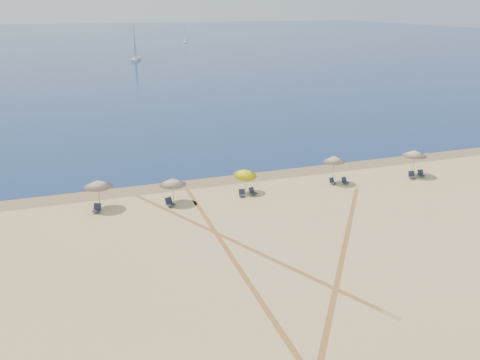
% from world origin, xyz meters
% --- Properties ---
extents(ground, '(160.00, 160.00, 0.00)m').
position_xyz_m(ground, '(0.00, 0.00, 0.00)').
color(ground, tan).
rests_on(ground, ground).
extents(ocean, '(500.00, 500.00, 0.00)m').
position_xyz_m(ocean, '(0.00, 225.00, 0.01)').
color(ocean, '#0C2151').
rests_on(ocean, ground).
extents(wet_sand, '(500.00, 500.00, 0.00)m').
position_xyz_m(wet_sand, '(0.00, 24.00, 0.00)').
color(wet_sand, olive).
rests_on(wet_sand, ground).
extents(umbrella_1, '(2.31, 2.31, 2.50)m').
position_xyz_m(umbrella_1, '(-11.84, 20.65, 2.15)').
color(umbrella_1, gray).
rests_on(umbrella_1, ground).
extents(umbrella_2, '(2.25, 2.25, 2.23)m').
position_xyz_m(umbrella_2, '(-5.93, 19.88, 1.89)').
color(umbrella_2, gray).
rests_on(umbrella_2, ground).
extents(umbrella_3, '(2.02, 2.09, 2.34)m').
position_xyz_m(umbrella_3, '(0.56, 20.17, 1.85)').
color(umbrella_3, gray).
rests_on(umbrella_3, ground).
extents(umbrella_4, '(2.00, 2.00, 2.66)m').
position_xyz_m(umbrella_4, '(9.13, 19.95, 2.31)').
color(umbrella_4, gray).
rests_on(umbrella_4, ground).
extents(umbrella_5, '(2.35, 2.35, 2.60)m').
position_xyz_m(umbrella_5, '(17.45, 19.29, 2.26)').
color(umbrella_5, gray).
rests_on(umbrella_5, ground).
extents(chair_1, '(0.81, 0.87, 0.72)m').
position_xyz_m(chair_1, '(-12.14, 19.88, 0.32)').
color(chair_1, '#1B202D').
rests_on(chair_1, ground).
extents(chair_2, '(0.84, 0.90, 0.74)m').
position_xyz_m(chair_2, '(-6.39, 19.22, 0.33)').
color(chair_2, '#1B202D').
rests_on(chair_2, ground).
extents(chair_3, '(0.67, 0.73, 0.64)m').
position_xyz_m(chair_3, '(-0.05, 19.37, 0.28)').
color(chair_3, '#1B202D').
rests_on(chair_3, ground).
extents(chair_4, '(0.76, 0.81, 0.66)m').
position_xyz_m(chair_4, '(0.97, 19.45, 0.29)').
color(chair_4, '#1B202D').
rests_on(chair_4, ground).
extents(chair_5, '(0.61, 0.68, 0.61)m').
position_xyz_m(chair_5, '(8.89, 19.56, 0.27)').
color(chair_5, '#1B202D').
rests_on(chair_5, ground).
extents(chair_6, '(0.58, 0.66, 0.61)m').
position_xyz_m(chair_6, '(10.02, 19.30, 0.27)').
color(chair_6, '#1B202D').
rests_on(chair_6, ground).
extents(chair_7, '(0.72, 0.80, 0.71)m').
position_xyz_m(chair_7, '(16.84, 18.52, 0.31)').
color(chair_7, '#1B202D').
rests_on(chair_7, ground).
extents(chair_8, '(0.67, 0.74, 0.68)m').
position_xyz_m(chair_8, '(17.98, 18.66, 0.30)').
color(chair_8, '#1B202D').
rests_on(chair_8, ground).
extents(sailboat_0, '(1.88, 4.43, 6.40)m').
position_xyz_m(sailboat_0, '(34.98, 192.84, 1.94)').
color(sailboat_0, white).
rests_on(sailboat_0, ocean).
extents(sailboat_2, '(3.57, 6.80, 9.83)m').
position_xyz_m(sailboat_2, '(6.07, 130.83, 2.97)').
color(sailboat_2, white).
rests_on(sailboat_2, ocean).
extents(tire_tracks, '(45.40, 45.37, 0.00)m').
position_xyz_m(tire_tracks, '(-1.95, 10.10, 0.00)').
color(tire_tracks, tan).
rests_on(tire_tracks, ground).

